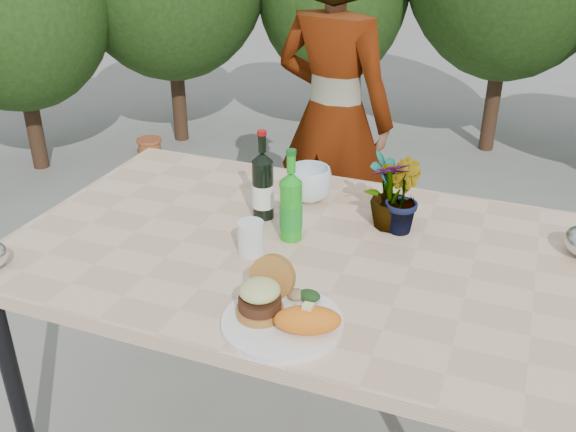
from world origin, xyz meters
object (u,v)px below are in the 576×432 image
(patio_table, at_px, (298,263))
(wine_bottle, at_px, (263,186))
(dinner_plate, at_px, (282,322))
(person, at_px, (333,118))

(patio_table, xyz_separation_m, wine_bottle, (-0.16, 0.12, 0.16))
(dinner_plate, height_order, person, person)
(dinner_plate, distance_m, person, 1.49)
(person, bearing_deg, dinner_plate, 113.46)
(patio_table, distance_m, dinner_plate, 0.38)
(patio_table, relative_size, wine_bottle, 5.81)
(person, bearing_deg, wine_bottle, 105.31)
(person, bearing_deg, patio_table, 112.92)
(patio_table, height_order, person, person)
(patio_table, bearing_deg, wine_bottle, 141.96)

